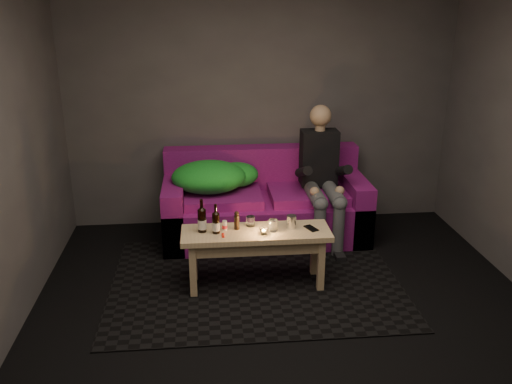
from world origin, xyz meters
TOP-DOWN VIEW (x-y plane):
  - floor at (0.00, 0.00)m, footprint 4.50×4.50m
  - room at (0.00, 0.47)m, footprint 4.50×4.50m
  - rug at (-0.20, 0.84)m, footprint 2.46×1.80m
  - sofa at (-0.01, 1.82)m, footprint 2.00×0.90m
  - green_blanket at (-0.52, 1.81)m, footprint 0.88×0.60m
  - person at (0.53, 1.66)m, footprint 0.36×0.83m
  - coffee_table at (-0.20, 0.79)m, footprint 1.23×0.40m
  - beer_bottle_a at (-0.64, 0.81)m, footprint 0.07×0.07m
  - beer_bottle_b at (-0.53, 0.78)m, footprint 0.06×0.06m
  - salt_shaker at (-0.46, 0.83)m, footprint 0.05×0.05m
  - pepper_mill at (-0.36, 0.84)m, footprint 0.05×0.05m
  - tumbler_back at (-0.24, 0.89)m, footprint 0.08×0.08m
  - tealight at (-0.15, 0.71)m, footprint 0.06×0.06m
  - tumbler_front at (-0.06, 0.77)m, footprint 0.09×0.09m
  - steel_cup at (0.09, 0.82)m, footprint 0.08×0.08m
  - smartphone at (0.26, 0.78)m, footprint 0.12×0.15m
  - red_lighter at (-0.48, 0.71)m, footprint 0.02×0.07m

SIDE VIEW (x-z plane):
  - floor at x=0.00m, z-range 0.00..0.00m
  - rug at x=-0.20m, z-range 0.00..0.01m
  - sofa at x=-0.01m, z-range -0.12..0.74m
  - coffee_table at x=-0.20m, z-range 0.16..0.66m
  - smartphone at x=0.26m, z-range 0.50..0.51m
  - red_lighter at x=-0.48m, z-range 0.50..0.51m
  - tealight at x=-0.15m, z-range 0.50..0.54m
  - salt_shaker at x=-0.46m, z-range 0.50..0.58m
  - tumbler_back at x=-0.24m, z-range 0.50..0.59m
  - tumbler_front at x=-0.06m, z-range 0.50..0.60m
  - steel_cup at x=0.09m, z-range 0.50..0.61m
  - pepper_mill at x=-0.36m, z-range 0.50..0.62m
  - beer_bottle_b at x=-0.53m, z-range 0.47..0.72m
  - beer_bottle_a at x=-0.64m, z-range 0.47..0.75m
  - green_blanket at x=-0.52m, z-range 0.50..0.80m
  - person at x=0.53m, z-range 0.02..1.36m
  - room at x=0.00m, z-range -0.61..3.89m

